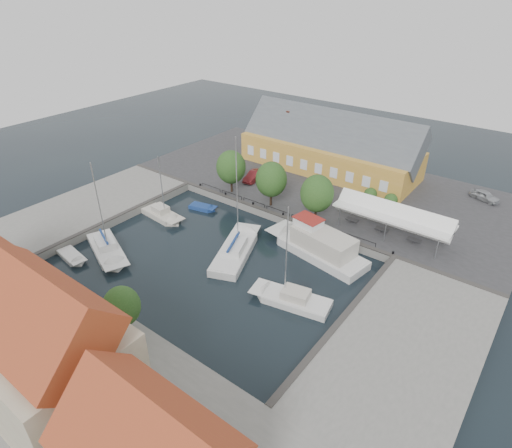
{
  "coord_description": "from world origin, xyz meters",
  "views": [
    {
      "loc": [
        27.87,
        -30.72,
        28.4
      ],
      "look_at": [
        0.0,
        6.0,
        1.5
      ],
      "focal_mm": 30.0,
      "sensor_mm": 36.0,
      "label": 1
    }
  ],
  "objects": [
    {
      "name": "north_quay",
      "position": [
        0.0,
        23.0,
        0.5
      ],
      "size": [
        56.0,
        26.0,
        1.0
      ],
      "primitive_type": "cube",
      "color": "#2D2D30",
      "rests_on": "ground"
    },
    {
      "name": "tent_canopy",
      "position": [
        14.0,
        14.5,
        3.68
      ],
      "size": [
        14.0,
        4.0,
        2.83
      ],
      "color": "white",
      "rests_on": "north_quay"
    },
    {
      "name": "trawler",
      "position": [
        8.54,
        6.79,
        1.02
      ],
      "size": [
        13.62,
        6.06,
        5.0
      ],
      "color": "silver",
      "rests_on": "ground"
    },
    {
      "name": "townhouses",
      "position": [
        1.93,
        -23.24,
        5.82
      ],
      "size": [
        36.3,
        8.5,
        12.0
      ],
      "color": "#C4BA97",
      "rests_on": "south_bank"
    },
    {
      "name": "warehouse",
      "position": [
        -2.6,
        28.36,
        4.43
      ],
      "size": [
        28.56,
        14.0,
        9.55
      ],
      "color": "gold",
      "rests_on": "north_quay"
    },
    {
      "name": "ground",
      "position": [
        0.0,
        0.0,
        0.0
      ],
      "size": [
        140.0,
        140.0,
        0.0
      ],
      "primitive_type": "plane",
      "color": "black",
      "rests_on": "ground"
    },
    {
      "name": "west_boat_d",
      "position": [
        -11.48,
        -7.92,
        0.27
      ],
      "size": [
        9.57,
        6.02,
        12.32
      ],
      "color": "silver",
      "rests_on": "ground"
    },
    {
      "name": "car_silver",
      "position": [
        21.02,
        31.35,
        1.69
      ],
      "size": [
        4.38,
        2.9,
        1.39
      ],
      "primitive_type": "imported",
      "rotation": [
        0.0,
        0.0,
        1.23
      ],
      "color": "#ABAEB2",
      "rests_on": "north_quay"
    },
    {
      "name": "east_boat_b",
      "position": [
        10.8,
        -2.24,
        0.26
      ],
      "size": [
        8.56,
        4.27,
        11.27
      ],
      "color": "silver",
      "rests_on": "ground"
    },
    {
      "name": "car_red",
      "position": [
        -8.89,
        17.18,
        1.73
      ],
      "size": [
        2.12,
        4.62,
        1.47
      ],
      "primitive_type": "imported",
      "rotation": [
        0.0,
        0.0,
        0.13
      ],
      "color": "maroon",
      "rests_on": "north_quay"
    },
    {
      "name": "launch_nw",
      "position": [
        -10.09,
        6.89,
        0.09
      ],
      "size": [
        4.13,
        2.37,
        0.88
      ],
      "color": "navy",
      "rests_on": "ground"
    },
    {
      "name": "west_boat_b",
      "position": [
        -12.73,
        1.79,
        0.26
      ],
      "size": [
        7.05,
        3.0,
        9.59
      ],
      "color": "#B9B3A6",
      "rests_on": "ground"
    },
    {
      "name": "east_quay",
      "position": [
        22.0,
        -2.0,
        0.5
      ],
      "size": [
        12.0,
        24.0,
        1.0
      ],
      "primitive_type": "cube",
      "color": "slate",
      "rests_on": "ground"
    },
    {
      "name": "center_sailboat",
      "position": [
        0.81,
        0.94,
        0.36
      ],
      "size": [
        6.95,
        11.12,
        14.59
      ],
      "color": "silver",
      "rests_on": "ground"
    },
    {
      "name": "west_quay",
      "position": [
        -22.0,
        -2.0,
        0.5
      ],
      "size": [
        12.0,
        24.0,
        1.0
      ],
      "primitive_type": "cube",
      "color": "slate",
      "rests_on": "ground"
    },
    {
      "name": "quay_edge_fittings",
      "position": [
        0.02,
        4.75,
        1.06
      ],
      "size": [
        56.0,
        24.72,
        0.4
      ],
      "color": "#383533",
      "rests_on": "north_quay"
    },
    {
      "name": "south_bank",
      "position": [
        0.0,
        -21.0,
        0.5
      ],
      "size": [
        56.0,
        14.0,
        1.0
      ],
      "primitive_type": "cube",
      "color": "slate",
      "rests_on": "ground"
    },
    {
      "name": "launch_sw",
      "position": [
        -13.76,
        -11.14,
        0.09
      ],
      "size": [
        4.74,
        2.31,
        0.98
      ],
      "color": "silver",
      "rests_on": "ground"
    },
    {
      "name": "quay_trees",
      "position": [
        -2.0,
        12.0,
        4.88
      ],
      "size": [
        18.2,
        4.2,
        6.3
      ],
      "color": "black",
      "rests_on": "north_quay"
    }
  ]
}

